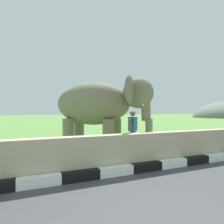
% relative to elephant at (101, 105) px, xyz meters
% --- Properties ---
extents(striped_curb, '(16.20, 0.20, 0.24)m').
position_rel_elephant_xyz_m(striped_curb, '(-2.04, -2.89, -1.77)').
color(striped_curb, white).
rests_on(striped_curb, ground_plane).
extents(barrier_parapet, '(28.00, 0.36, 1.00)m').
position_rel_elephant_xyz_m(barrier_parapet, '(0.31, -2.59, -1.39)').
color(barrier_parapet, tan).
rests_on(barrier_parapet, ground_plane).
extents(elephant, '(3.87, 3.79, 2.90)m').
position_rel_elephant_xyz_m(elephant, '(0.00, 0.00, 0.00)').
color(elephant, '#756F57').
rests_on(elephant, ground_plane).
extents(person_handler, '(0.58, 0.46, 1.66)m').
position_rel_elephant_xyz_m(person_handler, '(1.30, -0.28, -0.96)').
color(person_handler, navy).
rests_on(person_handler, ground_plane).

